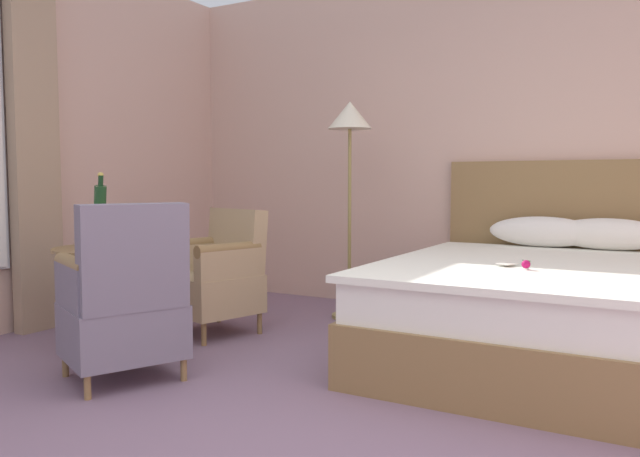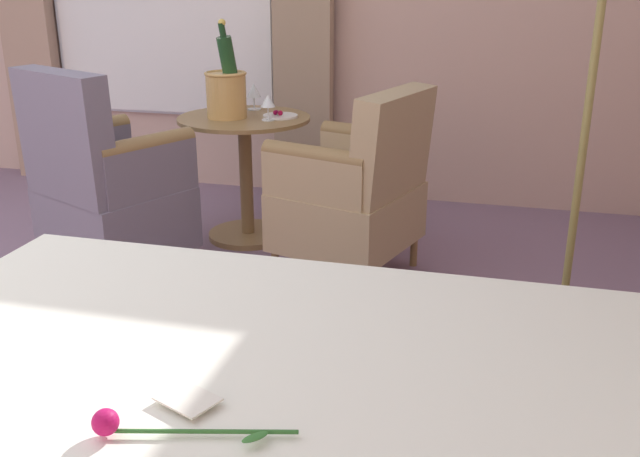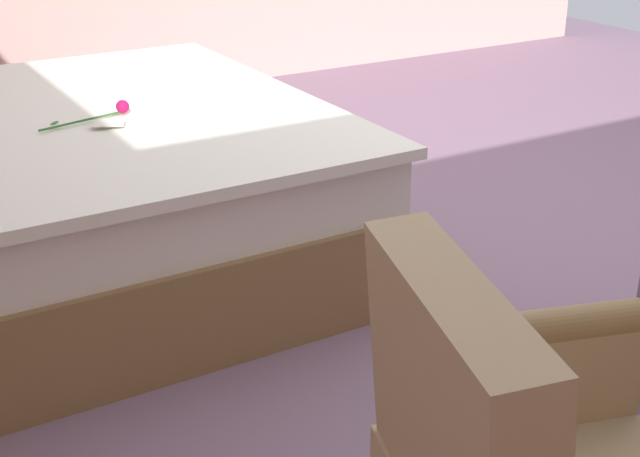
{
  "view_description": "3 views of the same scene",
  "coord_description": "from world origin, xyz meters",
  "views": [
    {
      "loc": [
        1.2,
        -1.99,
        1.1
      ],
      "look_at": [
        -0.75,
        1.47,
        0.8
      ],
      "focal_mm": 35.0,
      "sensor_mm": 36.0,
      "label": 1
    },
    {
      "loc": [
        1.43,
        2.17,
        1.37
      ],
      "look_at": [
        -0.89,
        1.57,
        0.51
      ],
      "focal_mm": 40.0,
      "sensor_mm": 36.0,
      "label": 2
    },
    {
      "loc": [
        -2.54,
        2.53,
        1.52
      ],
      "look_at": [
        -0.69,
        1.43,
        0.59
      ],
      "focal_mm": 50.0,
      "sensor_mm": 36.0,
      "label": 3
    }
  ],
  "objects": [
    {
      "name": "wall_headboard_side",
      "position": [
        0.0,
        3.14,
        1.42
      ],
      "size": [
        6.0,
        0.12,
        2.85
      ],
      "color": "beige",
      "rests_on": "ground"
    },
    {
      "name": "bed",
      "position": [
        0.6,
        2.0,
        0.34
      ],
      "size": [
        1.96,
        2.27,
        1.26
      ],
      "color": "olive",
      "rests_on": "ground"
    },
    {
      "name": "floor_lamp_brass",
      "position": [
        -1.02,
        2.44,
        1.46
      ],
      "size": [
        0.35,
        0.35,
        1.72
      ],
      "color": "olive",
      "rests_on": "ground"
    },
    {
      "name": "side_table_round",
      "position": [
        -2.02,
        0.87,
        0.4
      ],
      "size": [
        0.69,
        0.69,
        0.67
      ],
      "color": "olive",
      "rests_on": "ground"
    },
    {
      "name": "champagne_bucket",
      "position": [
        -1.98,
        0.79,
        0.81
      ],
      "size": [
        0.22,
        0.22,
        0.49
      ],
      "color": "tan",
      "rests_on": "side_table_round"
    },
    {
      "name": "wine_glass_near_bucket",
      "position": [
        -1.96,
        1.02,
        0.76
      ],
      "size": [
        0.08,
        0.08,
        0.13
      ],
      "color": "white",
      "rests_on": "side_table_round"
    },
    {
      "name": "wine_glass_near_edge",
      "position": [
        -2.22,
        0.85,
        0.76
      ],
      "size": [
        0.08,
        0.08,
        0.14
      ],
      "color": "white",
      "rests_on": "side_table_round"
    },
    {
      "name": "snack_plate",
      "position": [
        -2.06,
        1.05,
        0.67
      ],
      "size": [
        0.18,
        0.18,
        0.04
      ],
      "color": "white",
      "rests_on": "side_table_round"
    },
    {
      "name": "armchair_by_window",
      "position": [
        -1.65,
        1.54,
        0.42
      ],
      "size": [
        0.73,
        0.72,
        0.9
      ],
      "color": "olive",
      "rests_on": "ground"
    },
    {
      "name": "armchair_facing_bed",
      "position": [
        -1.38,
        0.41,
        0.43
      ],
      "size": [
        0.75,
        0.77,
        0.98
      ],
      "color": "olive",
      "rests_on": "ground"
    }
  ]
}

